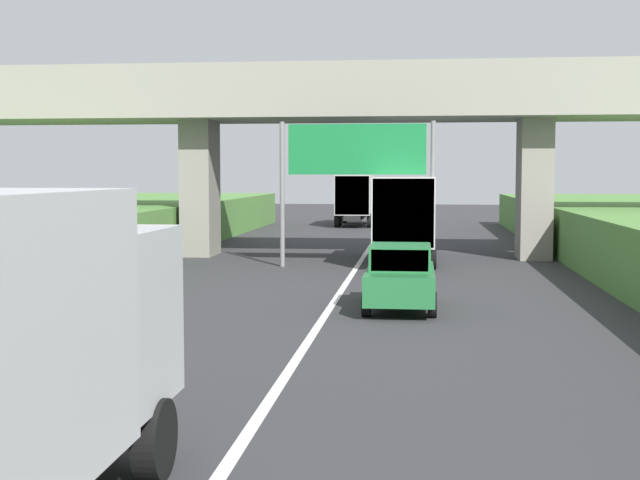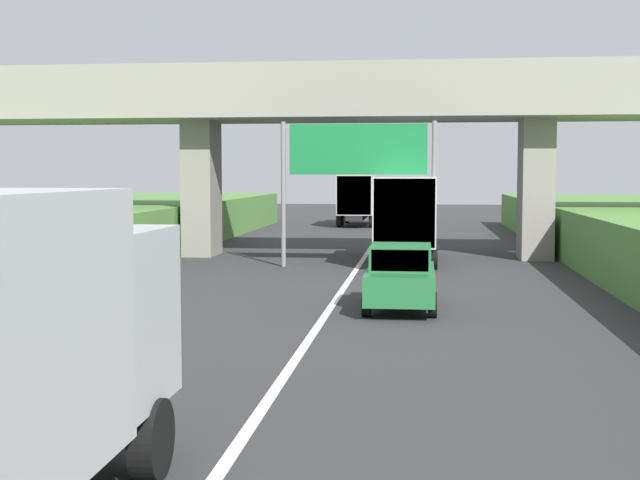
{
  "view_description": "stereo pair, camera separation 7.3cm",
  "coord_description": "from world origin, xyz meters",
  "px_view_note": "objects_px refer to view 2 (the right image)",
  "views": [
    {
      "loc": [
        2.32,
        -0.26,
        3.6
      ],
      "look_at": [
        0.0,
        20.36,
        2.0
      ],
      "focal_mm": 49.19,
      "sensor_mm": 36.0,
      "label": 1
    },
    {
      "loc": [
        2.39,
        -0.26,
        3.6
      ],
      "look_at": [
        0.0,
        20.36,
        2.0
      ],
      "focal_mm": 49.19,
      "sensor_mm": 36.0,
      "label": 2
    }
  ],
  "objects_px": {
    "car_green": "(401,277)",
    "truck_black": "(358,197)",
    "overhead_highway_sign": "(358,159)",
    "truck_blue": "(406,215)"
  },
  "relations": [
    {
      "from": "truck_blue",
      "to": "car_green",
      "type": "relative_size",
      "value": 1.78
    },
    {
      "from": "truck_black",
      "to": "car_green",
      "type": "xyz_separation_m",
      "value": [
        3.79,
        -36.67,
        -1.08
      ]
    },
    {
      "from": "truck_blue",
      "to": "car_green",
      "type": "height_order",
      "value": "truck_blue"
    },
    {
      "from": "truck_black",
      "to": "overhead_highway_sign",
      "type": "bearing_deg",
      "value": -85.85
    },
    {
      "from": "car_green",
      "to": "truck_black",
      "type": "bearing_deg",
      "value": 95.9
    },
    {
      "from": "truck_blue",
      "to": "car_green",
      "type": "distance_m",
      "value": 12.09
    },
    {
      "from": "overhead_highway_sign",
      "to": "truck_black",
      "type": "relative_size",
      "value": 0.81
    },
    {
      "from": "car_green",
      "to": "truck_blue",
      "type": "bearing_deg",
      "value": 90.4
    },
    {
      "from": "truck_black",
      "to": "car_green",
      "type": "distance_m",
      "value": 36.89
    },
    {
      "from": "overhead_highway_sign",
      "to": "truck_blue",
      "type": "height_order",
      "value": "overhead_highway_sign"
    }
  ]
}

